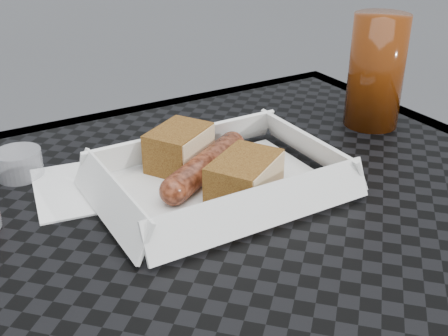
{
  "coord_description": "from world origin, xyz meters",
  "views": [
    {
      "loc": [
        -0.21,
        -0.32,
        1.03
      ],
      "look_at": [
        0.05,
        0.11,
        0.78
      ],
      "focal_mm": 45.0,
      "sensor_mm": 36.0,
      "label": 1
    }
  ],
  "objects_px": {
    "food_tray": "(219,188)",
    "bratwurst": "(205,165)",
    "drink_glass": "(376,71)",
    "patio_table": "(241,333)"
  },
  "relations": [
    {
      "from": "food_tray",
      "to": "bratwurst",
      "type": "distance_m",
      "value": 0.03
    },
    {
      "from": "bratwurst",
      "to": "food_tray",
      "type": "bearing_deg",
      "value": -83.89
    },
    {
      "from": "food_tray",
      "to": "drink_glass",
      "type": "relative_size",
      "value": 1.52
    },
    {
      "from": "patio_table",
      "to": "drink_glass",
      "type": "distance_m",
      "value": 0.39
    },
    {
      "from": "bratwurst",
      "to": "patio_table",
      "type": "bearing_deg",
      "value": -107.25
    },
    {
      "from": "patio_table",
      "to": "bratwurst",
      "type": "xyz_separation_m",
      "value": [
        0.05,
        0.15,
        0.09
      ]
    },
    {
      "from": "bratwurst",
      "to": "drink_glass",
      "type": "height_order",
      "value": "drink_glass"
    },
    {
      "from": "food_tray",
      "to": "drink_glass",
      "type": "height_order",
      "value": "drink_glass"
    },
    {
      "from": "food_tray",
      "to": "bratwurst",
      "type": "height_order",
      "value": "bratwurst"
    },
    {
      "from": "food_tray",
      "to": "drink_glass",
      "type": "distance_m",
      "value": 0.28
    }
  ]
}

